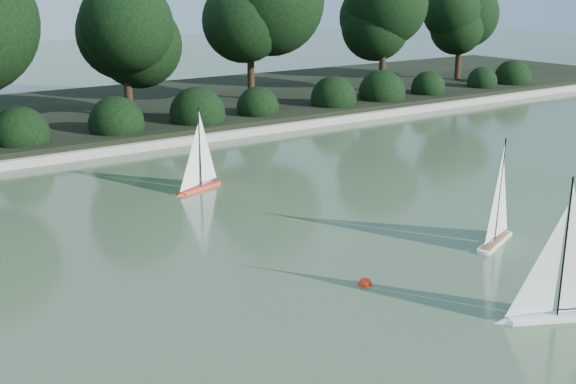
{
  "coord_description": "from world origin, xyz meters",
  "views": [
    {
      "loc": [
        -5.93,
        -5.35,
        3.53
      ],
      "look_at": [
        -0.39,
        2.56,
        0.7
      ],
      "focal_mm": 45.0,
      "sensor_mm": 36.0,
      "label": 1
    }
  ],
  "objects_px": {
    "sailboat_white_a": "(547,297)",
    "sailboat_orange": "(196,177)",
    "race_buoy": "(365,284)",
    "sailboat_white_b": "(498,225)"
  },
  "relations": [
    {
      "from": "sailboat_white_a",
      "to": "race_buoy",
      "type": "height_order",
      "value": "sailboat_white_a"
    },
    {
      "from": "sailboat_white_b",
      "to": "sailboat_orange",
      "type": "distance_m",
      "value": 5.24
    },
    {
      "from": "sailboat_white_b",
      "to": "sailboat_orange",
      "type": "height_order",
      "value": "sailboat_white_b"
    },
    {
      "from": "sailboat_white_a",
      "to": "sailboat_white_b",
      "type": "height_order",
      "value": "sailboat_white_a"
    },
    {
      "from": "sailboat_white_a",
      "to": "sailboat_orange",
      "type": "relative_size",
      "value": 1.1
    },
    {
      "from": "sailboat_white_b",
      "to": "sailboat_white_a",
      "type": "bearing_deg",
      "value": -128.91
    },
    {
      "from": "sailboat_white_b",
      "to": "race_buoy",
      "type": "distance_m",
      "value": 2.52
    },
    {
      "from": "sailboat_white_a",
      "to": "sailboat_orange",
      "type": "distance_m",
      "value": 6.69
    },
    {
      "from": "sailboat_orange",
      "to": "race_buoy",
      "type": "relative_size",
      "value": 9.15
    },
    {
      "from": "sailboat_white_a",
      "to": "race_buoy",
      "type": "relative_size",
      "value": 10.1
    }
  ]
}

